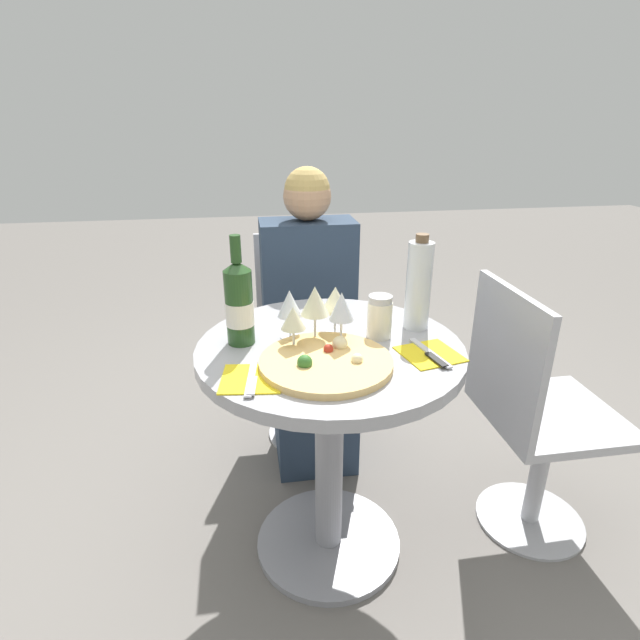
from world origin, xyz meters
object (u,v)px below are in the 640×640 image
(chair_behind_diner, at_px, (307,340))
(wine_bottle, at_px, (239,304))
(chair_empty_side, at_px, (532,419))
(pizza_large, at_px, (326,362))
(tall_carafe, at_px, (419,285))
(seated_diner, at_px, (311,335))
(dining_table, at_px, (329,407))

(chair_behind_diner, distance_m, wine_bottle, 0.84)
(chair_empty_side, xyz_separation_m, pizza_large, (-0.71, -0.12, 0.33))
(wine_bottle, bearing_deg, pizza_large, -39.54)
(pizza_large, xyz_separation_m, tall_carafe, (0.31, 0.21, 0.13))
(seated_diner, height_order, pizza_large, seated_diner)
(pizza_large, height_order, tall_carafe, tall_carafe)
(dining_table, distance_m, chair_empty_side, 0.68)
(chair_behind_diner, bearing_deg, tall_carafe, 112.13)
(seated_diner, bearing_deg, tall_carafe, 117.74)
(pizza_large, distance_m, tall_carafe, 0.40)
(dining_table, xyz_separation_m, seated_diner, (0.02, 0.57, -0.02))
(pizza_large, bearing_deg, dining_table, 75.58)
(chair_empty_side, bearing_deg, dining_table, -90.67)
(dining_table, height_order, seated_diner, seated_diner)
(chair_behind_diner, bearing_deg, pizza_large, 86.16)
(dining_table, xyz_separation_m, pizza_large, (-0.03, -0.13, 0.22))
(pizza_large, bearing_deg, chair_empty_side, 9.46)
(chair_empty_side, distance_m, pizza_large, 0.79)
(chair_empty_side, bearing_deg, pizza_large, -80.54)
(dining_table, bearing_deg, chair_behind_diner, 88.07)
(chair_behind_diner, xyz_separation_m, chair_empty_side, (0.65, -0.72, 0.00))
(chair_behind_diner, bearing_deg, seated_diner, 90.00)
(dining_table, xyz_separation_m, tall_carafe, (0.28, 0.08, 0.35))
(chair_behind_diner, height_order, pizza_large, chair_behind_diner)
(pizza_large, bearing_deg, tall_carafe, 33.38)
(pizza_large, bearing_deg, seated_diner, 85.37)
(chair_behind_diner, relative_size, wine_bottle, 2.86)
(pizza_large, xyz_separation_m, wine_bottle, (-0.22, 0.18, 0.11))
(chair_behind_diner, bearing_deg, dining_table, 88.07)
(chair_behind_diner, xyz_separation_m, seated_diner, (-0.00, -0.14, 0.09))
(tall_carafe, bearing_deg, dining_table, -163.90)
(wine_bottle, bearing_deg, tall_carafe, 2.99)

